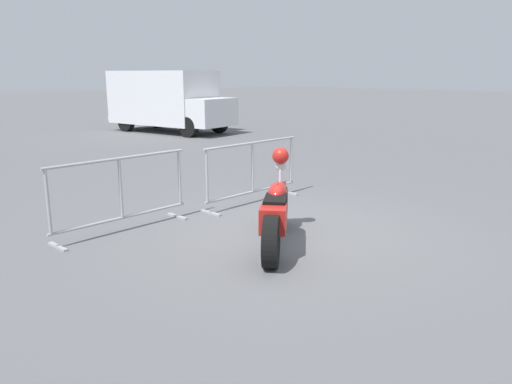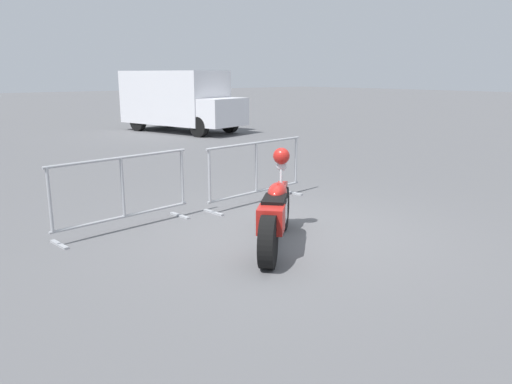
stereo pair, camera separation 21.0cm
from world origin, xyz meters
The scene contains 6 objects.
ground_plane centered at (0.00, 0.00, 0.00)m, with size 120.00×120.00×0.00m, color #5B5B5E.
motorcycle centered at (-0.49, -0.32, 0.46)m, with size 1.69×1.55×1.20m.
crowd_barrier_near centered at (-1.71, 1.57, 0.55)m, with size 2.17×0.63×1.07m.
crowd_barrier_far centered at (0.74, 1.57, 0.55)m, with size 2.17×0.63×1.07m.
delivery_van centered at (5.45, 12.06, 1.24)m, with size 3.08×5.32×2.31m.
planter_island centered at (7.58, 17.53, 0.35)m, with size 3.59×3.59×1.23m.
Camera 1 is at (-4.76, -4.81, 2.19)m, focal length 35.00 mm.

